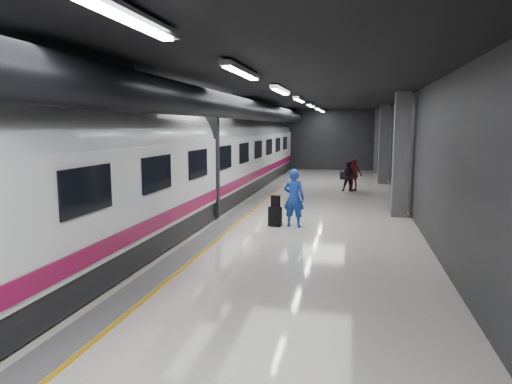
# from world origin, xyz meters

# --- Properties ---
(ground) EXTENTS (40.00, 40.00, 0.00)m
(ground) POSITION_xyz_m (0.00, 0.00, 0.00)
(ground) COLOR silver
(ground) RESTS_ON ground
(platform_hall) EXTENTS (10.02, 40.02, 4.51)m
(platform_hall) POSITION_xyz_m (-0.29, 0.96, 3.54)
(platform_hall) COLOR black
(platform_hall) RESTS_ON ground
(train) EXTENTS (3.05, 38.00, 4.05)m
(train) POSITION_xyz_m (-3.25, -0.00, 2.07)
(train) COLOR black
(train) RESTS_ON ground
(traveler_main) EXTENTS (0.76, 0.55, 1.92)m
(traveler_main) POSITION_xyz_m (1.00, -0.60, 0.96)
(traveler_main) COLOR blue
(traveler_main) RESTS_ON ground
(suitcase_main) EXTENTS (0.45, 0.35, 0.65)m
(suitcase_main) POSITION_xyz_m (0.39, -0.66, 0.33)
(suitcase_main) COLOR black
(suitcase_main) RESTS_ON ground
(shoulder_bag) EXTENTS (0.32, 0.25, 0.38)m
(shoulder_bag) POSITION_xyz_m (0.40, -0.64, 0.84)
(shoulder_bag) COLOR black
(shoulder_bag) RESTS_ON suitcase_main
(traveler_far_a) EXTENTS (0.76, 0.60, 1.54)m
(traveler_far_a) POSITION_xyz_m (2.68, 8.16, 0.77)
(traveler_far_a) COLOR black
(traveler_far_a) RESTS_ON ground
(traveler_far_b) EXTENTS (1.02, 0.86, 1.63)m
(traveler_far_b) POSITION_xyz_m (2.89, 8.62, 0.82)
(traveler_far_b) COLOR maroon
(traveler_far_b) RESTS_ON ground
(suitcase_far) EXTENTS (0.32, 0.21, 0.46)m
(suitcase_far) POSITION_xyz_m (2.22, 13.59, 0.23)
(suitcase_far) COLOR black
(suitcase_far) RESTS_ON ground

